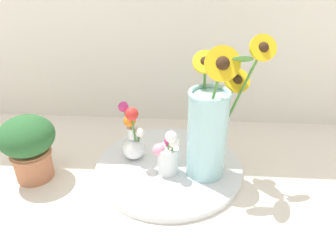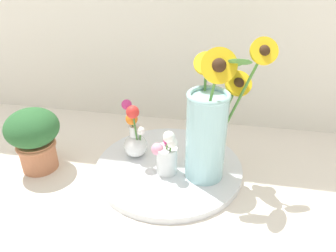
% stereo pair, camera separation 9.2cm
% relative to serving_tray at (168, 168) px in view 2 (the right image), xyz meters
% --- Properties ---
extents(ground_plane, '(6.00, 6.00, 0.00)m').
position_rel_serving_tray_xyz_m(ground_plane, '(0.00, -0.05, -0.01)').
color(ground_plane, silver).
extents(serving_tray, '(0.44, 0.44, 0.02)m').
position_rel_serving_tray_xyz_m(serving_tray, '(0.00, 0.00, 0.00)').
color(serving_tray, silver).
rests_on(serving_tray, ground_plane).
extents(mason_jar_sunflowers, '(0.22, 0.18, 0.40)m').
position_rel_serving_tray_xyz_m(mason_jar_sunflowers, '(0.11, -0.02, 0.16)').
color(mason_jar_sunflowers, '#9ED1D6').
rests_on(mason_jar_sunflowers, serving_tray).
extents(vase_small_center, '(0.08, 0.07, 0.15)m').
position_rel_serving_tray_xyz_m(vase_small_center, '(-0.00, -0.03, 0.07)').
color(vase_small_center, white).
rests_on(vase_small_center, serving_tray).
extents(vase_bulb_right, '(0.08, 0.09, 0.19)m').
position_rel_serving_tray_xyz_m(vase_bulb_right, '(-0.11, 0.03, 0.08)').
color(vase_bulb_right, white).
rests_on(vase_bulb_right, serving_tray).
extents(potted_plant, '(0.15, 0.15, 0.19)m').
position_rel_serving_tray_xyz_m(potted_plant, '(-0.39, -0.06, 0.10)').
color(potted_plant, '#B7704C').
rests_on(potted_plant, ground_plane).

